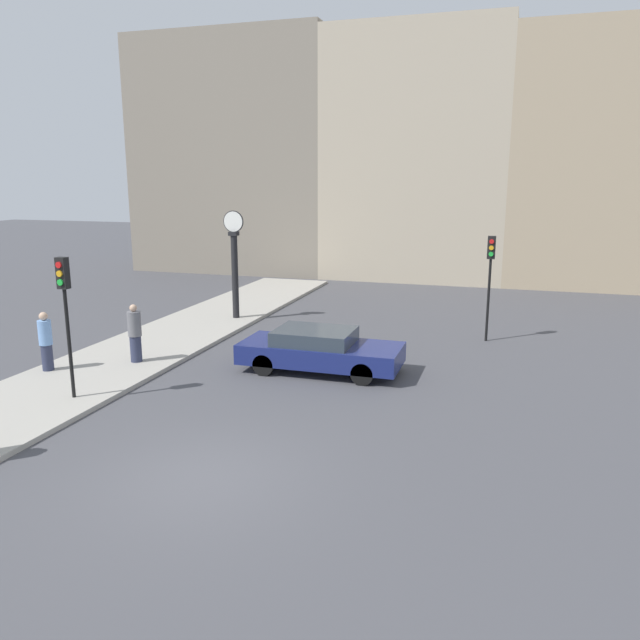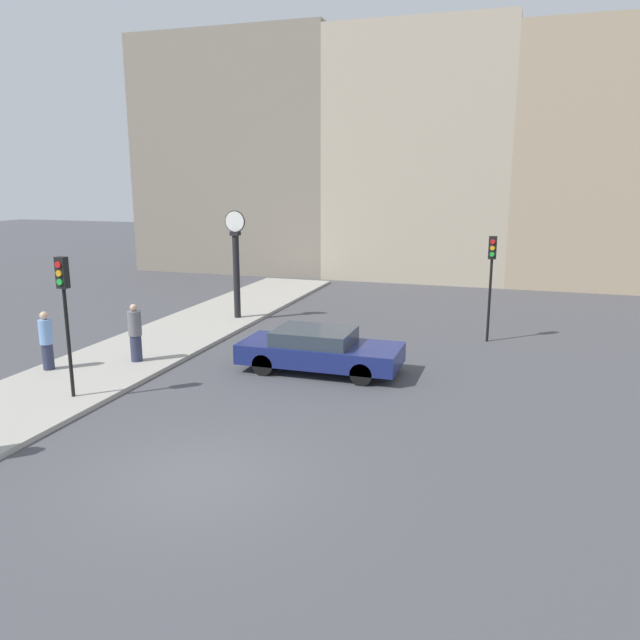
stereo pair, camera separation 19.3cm
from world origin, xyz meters
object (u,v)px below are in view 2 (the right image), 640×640
Objects in this scene: traffic_light_near at (64,297)px; pedestrian_grey_jacket at (135,333)px; traffic_light_far at (491,267)px; pedestrian_blue_stripe at (46,341)px; sedan_car at (319,350)px; street_clock at (236,263)px.

pedestrian_grey_jacket is at bearing 95.07° from traffic_light_near.
traffic_light_near is 13.31m from traffic_light_far.
traffic_light_near is 3.24m from pedestrian_blue_stripe.
pedestrian_blue_stripe is (-1.91, -1.50, -0.02)m from pedestrian_grey_jacket.
pedestrian_blue_stripe is at bearing -160.54° from sedan_car.
traffic_light_far is 0.87× the size of street_clock.
traffic_light_near is 2.02× the size of pedestrian_grey_jacket.
traffic_light_near reaches higher than pedestrian_blue_stripe.
pedestrian_blue_stripe is (-2.20, 1.68, -1.68)m from traffic_light_near.
traffic_light_far is 11.68m from pedestrian_grey_jacket.
traffic_light_far reaches higher than pedestrian_blue_stripe.
pedestrian_grey_jacket is at bearing -168.63° from sedan_car.
pedestrian_grey_jacket is at bearing -92.61° from street_clock.
traffic_light_near reaches higher than traffic_light_far.
pedestrian_grey_jacket is (-0.29, -6.41, -1.29)m from street_clock.
street_clock is 8.31m from pedestrian_blue_stripe.
street_clock is at bearing 89.94° from traffic_light_near.
street_clock reaches higher than traffic_light_near.
pedestrian_grey_jacket is (-0.28, 3.18, -1.66)m from traffic_light_near.
street_clock is 2.39× the size of pedestrian_grey_jacket.
traffic_light_far is at bearing 31.78° from pedestrian_grey_jacket.
sedan_car is 6.97m from traffic_light_far.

